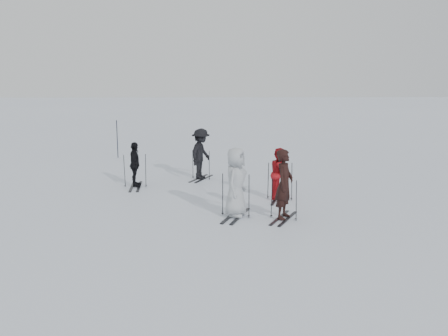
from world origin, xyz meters
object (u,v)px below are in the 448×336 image
Objects in this scene: skier_near_dark at (284,185)px; skier_red at (280,174)px; skier_uphill_left at (135,165)px; skier_grey at (236,183)px; piste_marker at (117,139)px; skier_uphill_far at (201,154)px.

skier_red is at bearing 21.39° from skier_near_dark.
skier_red is 1.04× the size of skier_uphill_left.
skier_red is 2.47m from skier_grey.
skier_near_dark is 1.40m from skier_grey.
piste_marker is (-6.84, 7.97, 0.07)m from skier_red.
skier_uphill_left is at bearing 84.76° from skier_red.
piste_marker is at bearing 65.44° from skier_uphill_far.
skier_uphill_left is (-4.88, 4.05, -0.19)m from skier_near_dark.
skier_uphill_far is 1.07× the size of piste_marker.
skier_uphill_far is (2.37, 1.30, 0.17)m from skier_uphill_left.
skier_grey is at bearing -61.82° from piste_marker.
skier_uphill_left is at bearing 63.01° from skier_grey.
skier_grey reaches higher than skier_uphill_left.
piste_marker is (-4.16, 4.81, -0.06)m from skier_uphill_far.
piste_marker is at bearing 59.16° from skier_near_dark.
skier_grey is 1.10× the size of piste_marker.
skier_uphill_far reaches higher than skier_uphill_left.
skier_red is 0.84× the size of skier_grey.
skier_near_dark reaches higher than skier_red.
skier_grey reaches higher than piste_marker.
skier_near_dark is 1.02× the size of skier_uphill_far.
piste_marker is at bearing 48.28° from skier_grey.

